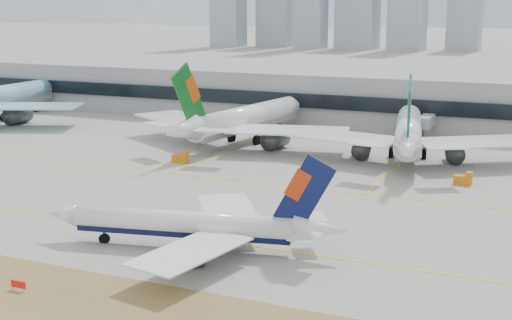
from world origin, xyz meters
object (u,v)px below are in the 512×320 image
at_px(widebody_eva, 242,121).
at_px(terminal, 384,97).
at_px(widebody_cathay, 408,134).
at_px(taxiing_airliner, 194,225).

relative_size(widebody_eva, terminal, 0.22).
relative_size(widebody_eva, widebody_cathay, 1.03).
distance_m(widebody_eva, terminal, 55.20).
bearing_deg(terminal, taxiing_airliner, -88.73).
xyz_separation_m(widebody_eva, widebody_cathay, (42.39, -1.12, -0.14)).
xyz_separation_m(taxiing_airliner, widebody_cathay, (15.21, 73.91, 2.19)).
bearing_deg(taxiing_airliner, widebody_eva, -81.63).
height_order(widebody_eva, widebody_cathay, widebody_eva).
height_order(widebody_eva, terminal, widebody_eva).
bearing_deg(widebody_cathay, widebody_eva, 77.20).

